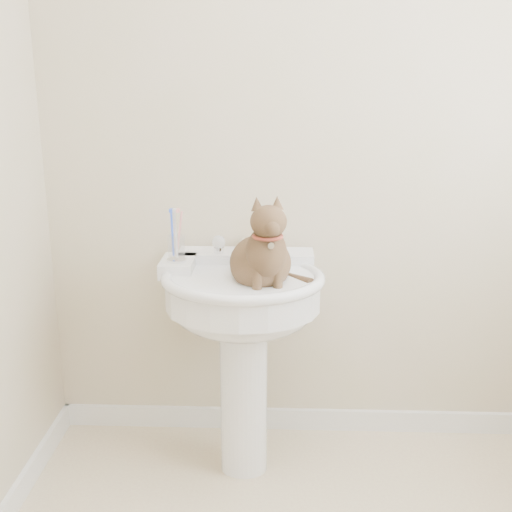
# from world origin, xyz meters

# --- Properties ---
(wall_back) EXTENTS (2.20, 0.00, 2.50)m
(wall_back) POSITION_xyz_m (0.00, 1.10, 1.25)
(wall_back) COLOR beige
(wall_back) RESTS_ON ground
(baseboard_back) EXTENTS (2.20, 0.02, 0.09)m
(baseboard_back) POSITION_xyz_m (0.00, 1.09, 0.04)
(baseboard_back) COLOR white
(baseboard_back) RESTS_ON floor
(pedestal_sink) EXTENTS (0.58, 0.57, 0.80)m
(pedestal_sink) POSITION_xyz_m (-0.32, 0.81, 0.63)
(pedestal_sink) COLOR white
(pedestal_sink) RESTS_ON floor
(faucet) EXTENTS (0.28, 0.12, 0.14)m
(faucet) POSITION_xyz_m (-0.32, 0.95, 0.84)
(faucet) COLOR silver
(faucet) RESTS_ON pedestal_sink
(soap_bar) EXTENTS (0.09, 0.06, 0.03)m
(soap_bar) POSITION_xyz_m (-0.30, 1.03, 0.82)
(soap_bar) COLOR #FEAE2C
(soap_bar) RESTS_ON pedestal_sink
(toothbrush_cup) EXTENTS (0.07, 0.07, 0.18)m
(toothbrush_cup) POSITION_xyz_m (-0.56, 0.86, 0.85)
(toothbrush_cup) COLOR silver
(toothbrush_cup) RESTS_ON pedestal_sink
(cat) EXTENTS (0.23, 0.29, 0.43)m
(cat) POSITION_xyz_m (-0.25, 0.75, 0.85)
(cat) COLOR brown
(cat) RESTS_ON pedestal_sink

